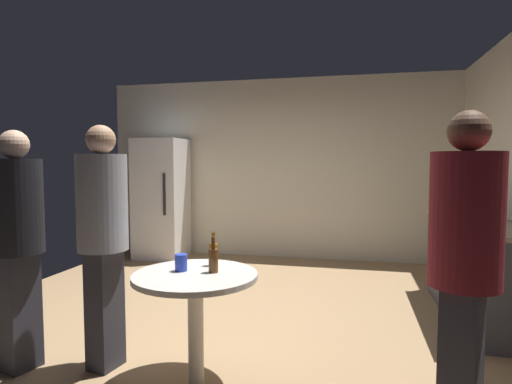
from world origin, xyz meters
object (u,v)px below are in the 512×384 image
(person_in_gray_shirt, at_px, (103,227))
(refrigerator, at_px, (161,198))
(wine_bottle_on_counter, at_px, (484,208))
(plastic_cup_blue, at_px, (181,263))
(beer_bottle_brown, at_px, (213,260))
(person_in_maroon_shirt, at_px, (465,255))
(kettle, at_px, (481,216))
(beer_bottle_amber, at_px, (213,253))
(person_in_black_shirt, at_px, (17,231))
(foreground_table, at_px, (195,289))

(person_in_gray_shirt, bearing_deg, refrigerator, 119.10)
(wine_bottle_on_counter, distance_m, plastic_cup_blue, 2.87)
(beer_bottle_brown, height_order, person_in_maroon_shirt, person_in_maroon_shirt)
(wine_bottle_on_counter, xyz_separation_m, person_in_gray_shirt, (-2.87, -1.69, -0.02))
(wine_bottle_on_counter, height_order, person_in_gray_shirt, person_in_gray_shirt)
(wine_bottle_on_counter, bearing_deg, beer_bottle_brown, -140.05)
(refrigerator, xyz_separation_m, kettle, (3.94, -1.85, 0.07))
(beer_bottle_amber, height_order, beer_bottle_brown, same)
(wine_bottle_on_counter, bearing_deg, refrigerator, 158.10)
(refrigerator, bearing_deg, person_in_black_shirt, -80.26)
(wine_bottle_on_counter, relative_size, beer_bottle_amber, 1.35)
(beer_bottle_brown, distance_m, person_in_black_shirt, 1.38)
(refrigerator, distance_m, beer_bottle_brown, 3.88)
(wine_bottle_on_counter, xyz_separation_m, beer_bottle_brown, (-2.06, -1.72, -0.20))
(foreground_table, xyz_separation_m, plastic_cup_blue, (-0.11, 0.03, 0.16))
(foreground_table, relative_size, person_in_maroon_shirt, 0.47)
(beer_bottle_brown, xyz_separation_m, person_in_maroon_shirt, (1.40, -0.33, 0.17))
(kettle, height_order, person_in_black_shirt, person_in_black_shirt)
(foreground_table, relative_size, person_in_gray_shirt, 0.47)
(beer_bottle_brown, bearing_deg, beer_bottle_amber, 108.55)
(beer_bottle_brown, height_order, plastic_cup_blue, beer_bottle_brown)
(refrigerator, distance_m, person_in_gray_shirt, 3.50)
(kettle, xyz_separation_m, foreground_table, (-2.08, -1.54, -0.34))
(beer_bottle_brown, bearing_deg, wine_bottle_on_counter, 39.95)
(beer_bottle_brown, distance_m, person_in_gray_shirt, 0.83)
(beer_bottle_brown, xyz_separation_m, person_in_black_shirt, (-1.37, -0.12, 0.15))
(wine_bottle_on_counter, relative_size, beer_bottle_brown, 1.35)
(refrigerator, relative_size, person_in_black_shirt, 1.08)
(beer_bottle_amber, xyz_separation_m, plastic_cup_blue, (-0.16, -0.19, -0.03))
(person_in_gray_shirt, xyz_separation_m, person_in_maroon_shirt, (2.22, -0.36, -0.00))
(kettle, bearing_deg, person_in_maroon_shirt, -107.38)
(plastic_cup_blue, height_order, person_in_black_shirt, person_in_black_shirt)
(person_in_maroon_shirt, relative_size, person_in_black_shirt, 1.02)
(wine_bottle_on_counter, distance_m, beer_bottle_amber, 2.63)
(person_in_gray_shirt, bearing_deg, wine_bottle_on_counter, 40.38)
(beer_bottle_brown, height_order, person_in_gray_shirt, person_in_gray_shirt)
(plastic_cup_blue, xyz_separation_m, person_in_black_shirt, (-1.15, -0.11, 0.18))
(refrigerator, relative_size, person_in_maroon_shirt, 1.07)
(kettle, distance_m, person_in_gray_shirt, 3.14)
(refrigerator, height_order, beer_bottle_amber, refrigerator)
(refrigerator, relative_size, beer_bottle_brown, 7.83)
(person_in_gray_shirt, bearing_deg, person_in_maroon_shirt, 0.61)
(kettle, xyz_separation_m, person_in_maroon_shirt, (-0.57, -1.82, 0.02))
(beer_bottle_amber, distance_m, person_in_black_shirt, 1.35)
(foreground_table, distance_m, plastic_cup_blue, 0.20)
(foreground_table, distance_m, person_in_gray_shirt, 0.80)
(foreground_table, relative_size, plastic_cup_blue, 7.27)
(beer_bottle_amber, distance_m, plastic_cup_blue, 0.25)
(foreground_table, xyz_separation_m, person_in_maroon_shirt, (1.51, -0.28, 0.36))
(beer_bottle_brown, bearing_deg, kettle, 37.04)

